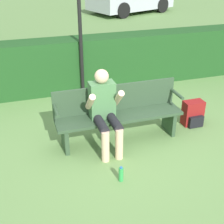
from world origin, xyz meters
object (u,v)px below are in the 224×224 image
Objects in this scene: park_bench at (118,112)px; backpack at (193,114)px; signpost at (79,11)px; person_seated at (104,108)px; water_bottle at (121,174)px.

backpack is (1.33, 0.03, -0.25)m from park_bench.
backpack is 2.71m from signpost.
signpost is (0.11, 1.95, 1.00)m from person_seated.
water_bottle is 3.18m from signpost.
person_seated is (-0.26, -0.15, 0.18)m from park_bench.
signpost is (-1.47, 1.77, 1.43)m from backpack.
signpost is at bearing 86.99° from water_bottle.
person_seated is 5.45× the size of water_bottle.
water_bottle is at bearing -147.88° from backpack.
person_seated is at bearing -93.29° from signpost.
person_seated is at bearing -173.71° from backpack.
park_bench is 2.16m from signpost.
park_bench is at bearing -178.77° from backpack.
backpack reaches higher than water_bottle.
person_seated is at bearing -150.36° from park_bench.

